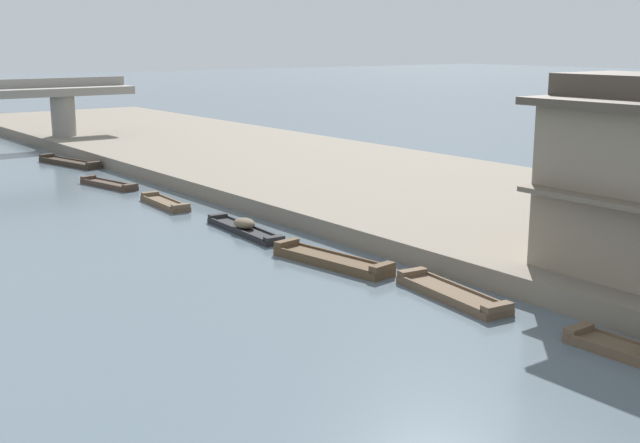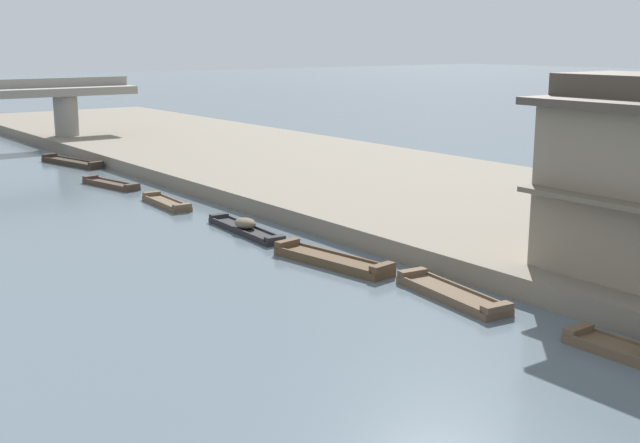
{
  "view_description": "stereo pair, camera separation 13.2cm",
  "coord_description": "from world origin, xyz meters",
  "px_view_note": "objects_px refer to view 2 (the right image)",
  "views": [
    {
      "loc": [
        -13.14,
        0.68,
        7.93
      ],
      "look_at": [
        2.14,
        21.17,
        2.18
      ],
      "focal_mm": 45.33,
      "sensor_mm": 36.0,
      "label": 1
    },
    {
      "loc": [
        -13.04,
        0.6,
        7.93
      ],
      "look_at": [
        2.14,
        21.17,
        2.18
      ],
      "focal_mm": 45.33,
      "sensor_mm": 36.0,
      "label": 2
    }
  ],
  "objects_px": {
    "boat_midriver_upstream": "(245,228)",
    "boat_midriver_drifting": "(332,261)",
    "boat_crossing_west": "(452,294)",
    "boat_moored_second": "(166,203)",
    "boat_upstream_distant": "(111,184)",
    "boat_moored_nearest": "(72,163)"
  },
  "relations": [
    {
      "from": "boat_upstream_distant",
      "to": "boat_moored_nearest",
      "type": "bearing_deg",
      "value": 83.21
    },
    {
      "from": "boat_moored_nearest",
      "to": "boat_midriver_drifting",
      "type": "relative_size",
      "value": 1.13
    },
    {
      "from": "boat_moored_second",
      "to": "boat_crossing_west",
      "type": "distance_m",
      "value": 18.7
    },
    {
      "from": "boat_crossing_west",
      "to": "boat_midriver_upstream",
      "type": "bearing_deg",
      "value": 92.93
    },
    {
      "from": "boat_midriver_drifting",
      "to": "boat_crossing_west",
      "type": "relative_size",
      "value": 1.13
    },
    {
      "from": "boat_moored_second",
      "to": "boat_crossing_west",
      "type": "relative_size",
      "value": 0.9
    },
    {
      "from": "boat_upstream_distant",
      "to": "boat_crossing_west",
      "type": "relative_size",
      "value": 0.96
    },
    {
      "from": "boat_moored_second",
      "to": "boat_crossing_west",
      "type": "height_order",
      "value": "boat_crossing_west"
    },
    {
      "from": "boat_midriver_drifting",
      "to": "boat_midriver_upstream",
      "type": "xyz_separation_m",
      "value": [
        0.09,
        6.16,
        0.04
      ]
    },
    {
      "from": "boat_midriver_upstream",
      "to": "boat_crossing_west",
      "type": "distance_m",
      "value": 11.49
    },
    {
      "from": "boat_midriver_upstream",
      "to": "boat_upstream_distant",
      "type": "height_order",
      "value": "boat_midriver_upstream"
    },
    {
      "from": "boat_crossing_west",
      "to": "boat_midriver_drifting",
      "type": "bearing_deg",
      "value": 97.23
    },
    {
      "from": "boat_moored_second",
      "to": "boat_midriver_drifting",
      "type": "bearing_deg",
      "value": -89.77
    },
    {
      "from": "boat_midriver_drifting",
      "to": "boat_moored_second",
      "type": "bearing_deg",
      "value": 90.23
    },
    {
      "from": "boat_crossing_west",
      "to": "boat_moored_second",
      "type": "bearing_deg",
      "value": 92.23
    },
    {
      "from": "boat_upstream_distant",
      "to": "boat_midriver_upstream",
      "type": "bearing_deg",
      "value": -88.87
    },
    {
      "from": "boat_moored_second",
      "to": "boat_midriver_upstream",
      "type": "distance_m",
      "value": 7.21
    },
    {
      "from": "boat_midriver_upstream",
      "to": "boat_midriver_drifting",
      "type": "bearing_deg",
      "value": -90.8
    },
    {
      "from": "boat_crossing_west",
      "to": "boat_moored_nearest",
      "type": "bearing_deg",
      "value": 89.63
    },
    {
      "from": "boat_moored_second",
      "to": "boat_crossing_west",
      "type": "bearing_deg",
      "value": -87.77
    },
    {
      "from": "boat_moored_nearest",
      "to": "boat_upstream_distant",
      "type": "xyz_separation_m",
      "value": [
        -1.09,
        -9.12,
        -0.02
      ]
    },
    {
      "from": "boat_midriver_upstream",
      "to": "boat_upstream_distant",
      "type": "xyz_separation_m",
      "value": [
        -0.27,
        13.89,
        -0.07
      ]
    }
  ]
}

